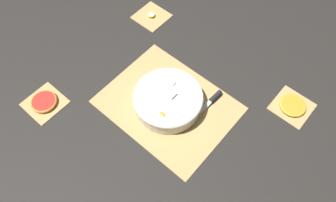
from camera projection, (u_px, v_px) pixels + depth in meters
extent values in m
plane|color=black|center=(168.00, 105.00, 1.15)|extent=(6.00, 6.00, 0.00)
cube|color=tan|center=(168.00, 105.00, 1.15)|extent=(0.44, 0.35, 0.01)
cube|color=#4C381E|center=(134.00, 79.00, 1.21)|extent=(0.01, 0.34, 0.00)
cube|color=#4C381E|center=(145.00, 87.00, 1.19)|extent=(0.01, 0.34, 0.00)
cube|color=#4C381E|center=(156.00, 96.00, 1.17)|extent=(0.01, 0.34, 0.00)
cube|color=#4C381E|center=(168.00, 104.00, 1.15)|extent=(0.01, 0.34, 0.00)
cube|color=#4C381E|center=(180.00, 114.00, 1.13)|extent=(0.01, 0.34, 0.00)
cube|color=#4C381E|center=(193.00, 123.00, 1.11)|extent=(0.01, 0.34, 0.00)
cube|color=#4C381E|center=(206.00, 133.00, 1.09)|extent=(0.01, 0.34, 0.00)
cube|color=tan|center=(45.00, 103.00, 1.15)|extent=(0.13, 0.13, 0.01)
cube|color=#4C381E|center=(41.00, 99.00, 1.16)|extent=(0.00, 0.13, 0.00)
cube|color=#4C381E|center=(48.00, 106.00, 1.15)|extent=(0.00, 0.13, 0.00)
cube|color=tan|center=(152.00, 16.00, 1.37)|extent=(0.13, 0.13, 0.01)
cube|color=#4C381E|center=(146.00, 12.00, 1.38)|extent=(0.00, 0.13, 0.00)
cube|color=#4C381E|center=(152.00, 16.00, 1.37)|extent=(0.00, 0.13, 0.00)
cube|color=#4C381E|center=(157.00, 20.00, 1.36)|extent=(0.00, 0.13, 0.00)
cube|color=tan|center=(292.00, 107.00, 1.15)|extent=(0.13, 0.13, 0.01)
cube|color=#4C381E|center=(287.00, 103.00, 1.15)|extent=(0.00, 0.13, 0.00)
cube|color=#4C381E|center=(298.00, 110.00, 1.14)|extent=(0.00, 0.13, 0.00)
cylinder|color=silver|center=(168.00, 100.00, 1.12)|extent=(0.23, 0.23, 0.06)
torus|color=silver|center=(168.00, 97.00, 1.11)|extent=(0.24, 0.24, 0.01)
cylinder|color=beige|center=(178.00, 114.00, 1.11)|extent=(0.03, 0.03, 0.01)
cylinder|color=beige|center=(143.00, 97.00, 1.10)|extent=(0.03, 0.03, 0.01)
cylinder|color=beige|center=(162.00, 99.00, 1.11)|extent=(0.03, 0.03, 0.01)
cylinder|color=beige|center=(146.00, 101.00, 1.13)|extent=(0.03, 0.03, 0.01)
cylinder|color=beige|center=(152.00, 108.00, 1.09)|extent=(0.03, 0.03, 0.01)
cylinder|color=beige|center=(160.00, 97.00, 1.14)|extent=(0.03, 0.03, 0.01)
cylinder|color=beige|center=(144.00, 109.00, 1.12)|extent=(0.03, 0.03, 0.01)
cube|color=#EFEACC|center=(152.00, 119.00, 1.10)|extent=(0.03, 0.03, 0.03)
cube|color=#EFEACC|center=(172.00, 84.00, 1.13)|extent=(0.02, 0.02, 0.02)
cube|color=#EFEACC|center=(172.00, 92.00, 1.14)|extent=(0.03, 0.03, 0.03)
cube|color=#EFEACC|center=(158.00, 90.00, 1.16)|extent=(0.02, 0.02, 0.02)
cube|color=#EFEACC|center=(146.00, 90.00, 1.15)|extent=(0.02, 0.02, 0.02)
cube|color=#EFEACC|center=(179.00, 122.00, 1.08)|extent=(0.03, 0.03, 0.03)
cube|color=#EFEACC|center=(171.00, 96.00, 1.11)|extent=(0.03, 0.03, 0.03)
cube|color=#EFEACC|center=(181.00, 97.00, 1.15)|extent=(0.03, 0.03, 0.03)
cube|color=#EFEACC|center=(180.00, 86.00, 1.16)|extent=(0.03, 0.03, 0.03)
cube|color=#EFEACC|center=(188.00, 110.00, 1.10)|extent=(0.02, 0.02, 0.02)
cube|color=#EFEACC|center=(165.00, 79.00, 1.15)|extent=(0.03, 0.03, 0.03)
cube|color=#EFEACC|center=(156.00, 110.00, 1.12)|extent=(0.03, 0.03, 0.03)
ellipsoid|color=orange|center=(194.00, 94.00, 1.12)|extent=(0.03, 0.02, 0.01)
ellipsoid|color=orange|center=(185.00, 117.00, 1.11)|extent=(0.02, 0.01, 0.01)
ellipsoid|color=orange|center=(166.00, 125.00, 1.08)|extent=(0.02, 0.01, 0.01)
ellipsoid|color=red|center=(154.00, 86.00, 1.14)|extent=(0.03, 0.01, 0.01)
ellipsoid|color=orange|center=(168.00, 104.00, 1.10)|extent=(0.04, 0.02, 0.02)
ellipsoid|color=orange|center=(163.00, 115.00, 1.07)|extent=(0.03, 0.02, 0.01)
ellipsoid|color=orange|center=(151.00, 101.00, 1.10)|extent=(0.03, 0.02, 0.01)
cube|color=silver|center=(203.00, 109.00, 1.13)|extent=(0.02, 0.09, 0.00)
cylinder|color=black|center=(215.00, 96.00, 1.15)|extent=(0.02, 0.06, 0.02)
cylinder|color=orange|center=(293.00, 105.00, 1.14)|extent=(0.08, 0.08, 0.01)
torus|color=#F4A82D|center=(293.00, 105.00, 1.14)|extent=(0.09, 0.09, 0.01)
cylinder|color=beige|center=(151.00, 15.00, 1.37)|extent=(0.03, 0.03, 0.01)
torus|color=yellow|center=(151.00, 15.00, 1.37)|extent=(0.03, 0.03, 0.01)
cylinder|color=red|center=(44.00, 102.00, 1.15)|extent=(0.08, 0.08, 0.01)
torus|color=orange|center=(44.00, 102.00, 1.15)|extent=(0.09, 0.09, 0.01)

